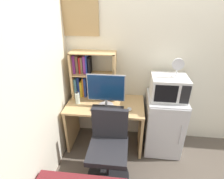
# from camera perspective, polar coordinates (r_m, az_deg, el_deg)

# --- Properties ---
(wall_back) EXTENTS (6.40, 0.04, 2.60)m
(wall_back) POSITION_cam_1_polar(r_m,az_deg,el_deg) (2.81, 28.55, 7.70)
(wall_back) COLOR silver
(wall_back) RESTS_ON ground_plane
(desk) EXTENTS (1.10, 0.62, 0.73)m
(desk) POSITION_cam_1_polar(r_m,az_deg,el_deg) (2.69, -2.06, -8.80)
(desk) COLOR tan
(desk) RESTS_ON ground_plane
(hutch_bookshelf) EXTENTS (0.64, 0.25, 0.70)m
(hutch_bookshelf) POSITION_cam_1_polar(r_m,az_deg,el_deg) (2.63, -7.87, 5.08)
(hutch_bookshelf) COLOR tan
(hutch_bookshelf) RESTS_ON desk
(monitor) EXTENTS (0.51, 0.21, 0.48)m
(monitor) POSITION_cam_1_polar(r_m,az_deg,el_deg) (2.38, -1.96, -0.10)
(monitor) COLOR #B7B7BC
(monitor) RESTS_ON desk
(keyboard) EXTENTS (0.44, 0.15, 0.02)m
(keyboard) POSITION_cam_1_polar(r_m,az_deg,el_deg) (2.43, -1.44, -6.17)
(keyboard) COLOR black
(keyboard) RESTS_ON desk
(computer_mouse) EXTENTS (0.06, 0.08, 0.04)m
(computer_mouse) POSITION_cam_1_polar(r_m,az_deg,el_deg) (2.42, 5.55, -6.31)
(computer_mouse) COLOR silver
(computer_mouse) RESTS_ON desk
(water_bottle) EXTENTS (0.06, 0.06, 0.19)m
(water_bottle) POSITION_cam_1_polar(r_m,az_deg,el_deg) (2.58, -11.05, -2.70)
(water_bottle) COLOR silver
(water_bottle) RESTS_ON desk
(mini_fridge) EXTENTS (0.51, 0.57, 0.88)m
(mini_fridge) POSITION_cam_1_polar(r_m,az_deg,el_deg) (2.77, 16.05, -10.47)
(mini_fridge) COLOR silver
(mini_fridge) RESTS_ON ground_plane
(microwave) EXTENTS (0.46, 0.38, 0.31)m
(microwave) POSITION_cam_1_polar(r_m,az_deg,el_deg) (2.47, 17.76, 0.62)
(microwave) COLOR silver
(microwave) RESTS_ON mini_fridge
(desk_fan) EXTENTS (0.15, 0.11, 0.25)m
(desk_fan) POSITION_cam_1_polar(r_m,az_deg,el_deg) (2.37, 20.31, 6.87)
(desk_fan) COLOR silver
(desk_fan) RESTS_ON microwave
(desk_chair) EXTENTS (0.54, 0.54, 0.91)m
(desk_chair) POSITION_cam_1_polar(r_m,az_deg,el_deg) (2.34, -1.09, -19.11)
(desk_chair) COLOR black
(desk_chair) RESTS_ON ground_plane
(wall_corkboard) EXTENTS (0.71, 0.02, 0.46)m
(wall_corkboard) POSITION_cam_1_polar(r_m,az_deg,el_deg) (2.60, -12.54, 21.51)
(wall_corkboard) COLOR tan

